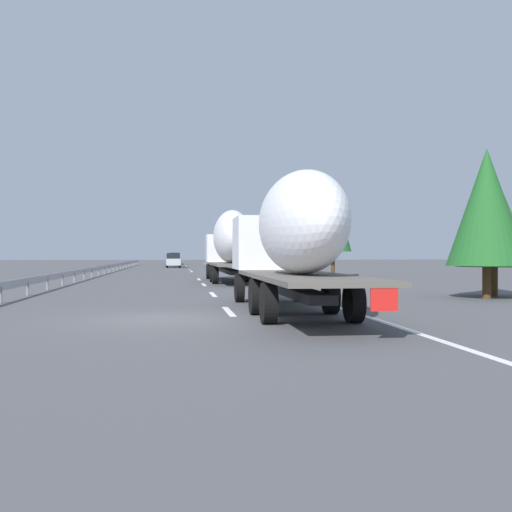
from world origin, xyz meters
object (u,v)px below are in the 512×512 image
at_px(truck_lead, 230,242).
at_px(truck_trailing, 292,236).
at_px(car_blue_sedan, 172,260).
at_px(car_silver_hatch, 173,260).
at_px(car_black_suv, 175,258).
at_px(road_sign, 241,251).
at_px(car_red_compact, 175,259).

bearing_deg(truck_lead, truck_trailing, -180.00).
height_order(truck_lead, car_blue_sedan, truck_lead).
distance_m(car_silver_hatch, car_black_suv, 31.62).
bearing_deg(road_sign, car_black_suv, 7.57).
xyz_separation_m(truck_lead, car_black_suv, (72.57, 3.52, -1.53)).
bearing_deg(car_red_compact, car_silver_hatch, 179.44).
xyz_separation_m(truck_lead, car_blue_sedan, (50.07, 3.84, -1.60)).
bearing_deg(truck_trailing, car_black_suv, 2.16).
xyz_separation_m(car_red_compact, road_sign, (-41.35, -6.51, 1.12)).
bearing_deg(car_blue_sedan, truck_trailing, -176.90).
bearing_deg(truck_trailing, road_sign, -4.07).
distance_m(car_red_compact, car_silver_hatch, 23.12).
distance_m(truck_trailing, car_red_compact, 85.00).
xyz_separation_m(car_silver_hatch, road_sign, (-18.22, -6.74, 1.13)).
relative_size(car_blue_sedan, car_black_suv, 0.89).
xyz_separation_m(truck_lead, car_red_compact, (64.07, 3.41, -1.57)).
bearing_deg(car_black_suv, truck_lead, -177.22).
distance_m(truck_lead, car_silver_hatch, 41.14).
relative_size(truck_trailing, car_silver_hatch, 3.22).
bearing_deg(truck_lead, road_sign, -7.77).
relative_size(car_black_suv, road_sign, 1.60).
distance_m(truck_lead, car_blue_sedan, 50.24).
bearing_deg(car_blue_sedan, car_red_compact, -1.74).
bearing_deg(car_silver_hatch, car_black_suv, -0.21).
height_order(car_silver_hatch, car_black_suv, car_black_suv).
bearing_deg(road_sign, truck_trailing, 175.93).
bearing_deg(truck_trailing, car_red_compact, 2.30).
bearing_deg(truck_lead, car_red_compact, 3.05).
height_order(car_red_compact, road_sign, road_sign).
xyz_separation_m(car_blue_sedan, car_black_suv, (22.50, -0.32, 0.07)).
distance_m(truck_trailing, car_blue_sedan, 71.04).
bearing_deg(car_silver_hatch, road_sign, -159.70).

